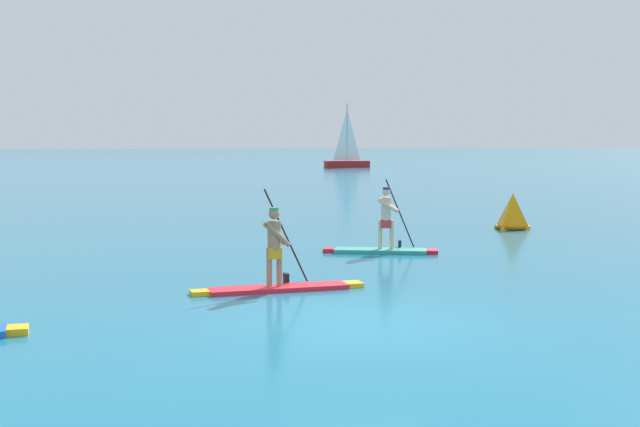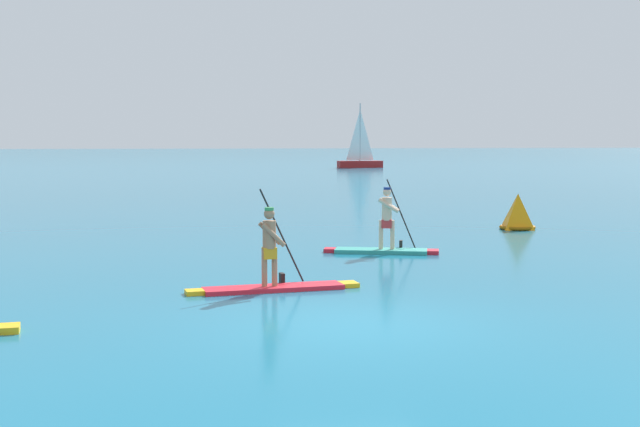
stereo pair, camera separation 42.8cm
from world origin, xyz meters
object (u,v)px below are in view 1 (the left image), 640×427
Objects in this scene: paddleboarder_far_right at (383,239)px; race_marker_buoy at (513,213)px; paddleboarder_mid_center at (278,272)px; sailboat_right_horizon at (347,159)px.

paddleboarder_far_right is 2.25× the size of race_marker_buoy.
race_marker_buoy is (9.03, 9.89, 0.15)m from paddleboarder_mid_center.
paddleboarder_mid_center reaches higher than race_marker_buoy.
paddleboarder_mid_center is at bearing -107.83° from paddleboarder_far_right.
race_marker_buoy is 57.37m from sailboat_right_horizon.
race_marker_buoy is at bearing 39.93° from paddleboarder_mid_center.
sailboat_right_horizon is (12.27, 61.91, 0.52)m from paddleboarder_far_right.
sailboat_right_horizon is at bearing 95.36° from paddleboarder_far_right.
race_marker_buoy is (5.64, 4.93, 0.15)m from paddleboarder_far_right.
paddleboarder_mid_center is 1.17× the size of paddleboarder_far_right.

